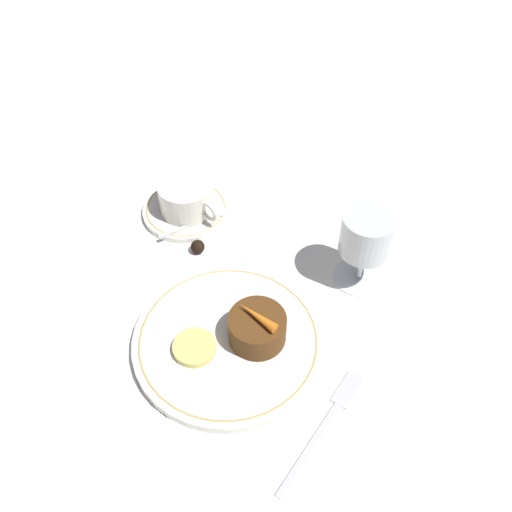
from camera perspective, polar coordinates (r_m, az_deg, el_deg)
name	(u,v)px	position (r m, az deg, el deg)	size (l,w,h in m)	color
ground_plane	(223,325)	(0.82, -3.21, -6.55)	(3.00, 3.00, 0.00)	white
dinner_plate	(228,341)	(0.80, -2.66, -8.12)	(0.25, 0.25, 0.01)	white
saucer	(186,210)	(0.96, -6.69, 4.42)	(0.14, 0.14, 0.01)	white
coffee_cup	(186,196)	(0.94, -6.65, 5.67)	(0.11, 0.09, 0.05)	white
spoon	(203,220)	(0.94, -5.10, 3.41)	(0.04, 0.12, 0.00)	silver
wine_glass	(366,238)	(0.82, 10.45, 1.71)	(0.07, 0.07, 0.12)	silver
fork	(329,418)	(0.75, 6.98, -15.02)	(0.04, 0.19, 0.01)	silver
dessert_cake	(257,328)	(0.78, 0.12, -6.90)	(0.08, 0.08, 0.04)	#563314
carrot_garnish	(257,316)	(0.75, 0.12, -5.75)	(0.06, 0.02, 0.01)	orange
pineapple_slice	(195,347)	(0.78, -5.88, -8.66)	(0.06, 0.06, 0.01)	#EFE075
chocolate_truffle	(198,247)	(0.90, -5.58, 0.89)	(0.02, 0.02, 0.02)	black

